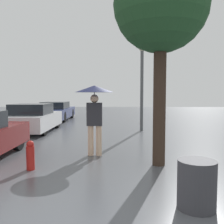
# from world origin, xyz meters

# --- Properties ---
(pedestrian) EXTENTS (1.06, 1.06, 1.94)m
(pedestrian) POSITION_xyz_m (0.00, 4.07, 1.52)
(pedestrian) COLOR beige
(pedestrian) RESTS_ON ground_plane
(parked_car_middle) EXTENTS (1.80, 3.84, 1.27)m
(parked_car_middle) POSITION_xyz_m (-3.17, 8.48, 0.59)
(parked_car_middle) COLOR silver
(parked_car_middle) RESTS_ON ground_plane
(parked_car_farthest) EXTENTS (1.73, 4.48, 1.19)m
(parked_car_farthest) POSITION_xyz_m (-3.30, 13.49, 0.57)
(parked_car_farthest) COLOR navy
(parked_car_farthest) RESTS_ON ground_plane
(tree) EXTENTS (2.19, 2.19, 4.85)m
(tree) POSITION_xyz_m (1.62, 3.16, 3.70)
(tree) COLOR #38281E
(tree) RESTS_ON ground_plane
(street_lamp) EXTENTS (0.34, 0.34, 3.98)m
(street_lamp) POSITION_xyz_m (1.80, 8.81, 2.51)
(street_lamp) COLOR #515456
(street_lamp) RESTS_ON ground_plane
(trash_bin) EXTENTS (0.57, 0.57, 0.73)m
(trash_bin) POSITION_xyz_m (1.78, 0.87, 0.36)
(trash_bin) COLOR #38383D
(trash_bin) RESTS_ON ground_plane
(fire_hydrant) EXTENTS (0.18, 0.18, 0.66)m
(fire_hydrant) POSITION_xyz_m (-1.34, 2.74, 0.33)
(fire_hydrant) COLOR #B21E19
(fire_hydrant) RESTS_ON ground_plane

